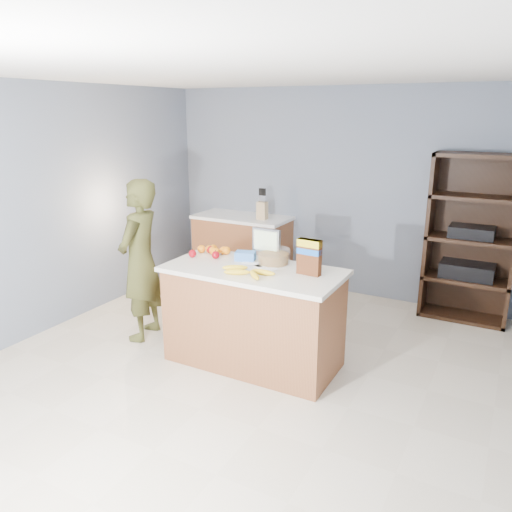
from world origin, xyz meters
The scene contains 15 objects.
floor centered at (0.00, 0.00, 0.00)m, with size 4.50×5.00×0.02m, color beige.
walls centered at (0.00, 0.00, 1.65)m, with size 4.52×5.02×2.51m.
counter_peninsula centered at (0.00, 0.30, 0.42)m, with size 1.56×0.76×0.90m.
back_cabinet centered at (-1.20, 2.20, 0.45)m, with size 1.24×0.62×0.90m.
shelving_unit centered at (1.55, 2.35, 0.86)m, with size 0.90×0.40×1.80m.
person centered at (-1.24, 0.27, 0.80)m, with size 0.58×0.38×1.60m, color #3F401B.
knife_block centered at (-0.88, 2.15, 1.02)m, with size 0.12×0.10×0.31m.
envelopes centered at (0.01, 0.40, 0.90)m, with size 0.38×0.21×0.00m.
bananas centered at (0.03, 0.13, 0.92)m, with size 0.49×0.27×0.05m.
apples centered at (-0.57, 0.41, 0.94)m, with size 0.29×0.27×0.07m.
oranges centered at (-0.54, 0.52, 0.94)m, with size 0.32×0.16×0.08m.
blue_carton centered at (-0.18, 0.49, 0.94)m, with size 0.18×0.12×0.08m, color blue.
salad_bowl centered at (0.08, 0.52, 0.96)m, with size 0.30×0.30×0.13m.
tv centered at (-0.04, 0.62, 1.06)m, with size 0.28×0.12×0.28m.
cereal_box centered at (0.49, 0.38, 1.08)m, with size 0.21×0.09×0.30m.
Camera 1 is at (1.97, -3.31, 2.22)m, focal length 35.00 mm.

